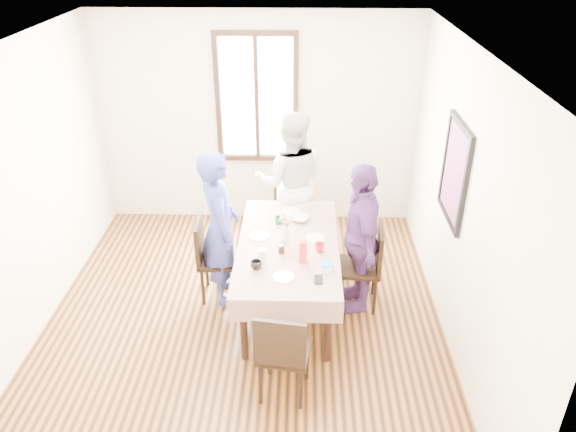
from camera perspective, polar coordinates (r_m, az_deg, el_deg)
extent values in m
plane|color=black|center=(5.71, -4.58, -10.83)|extent=(4.50, 4.50, 0.00)
plane|color=beige|center=(7.03, -3.18, 9.77)|extent=(4.00, 0.00, 4.00)
plane|color=beige|center=(5.13, 17.60, 0.93)|extent=(0.00, 4.50, 4.50)
cube|color=black|center=(6.91, -3.26, 12.06)|extent=(1.02, 0.06, 1.62)
cube|color=white|center=(6.92, -3.25, 12.09)|extent=(0.90, 0.02, 1.50)
cube|color=red|center=(5.30, 16.94, 4.36)|extent=(0.04, 0.76, 0.96)
cube|color=black|center=(5.68, 0.01, -6.18)|extent=(0.88, 1.74, 0.75)
cube|color=#4F0800|center=(5.47, 0.01, -2.91)|extent=(1.00, 1.86, 0.01)
cube|color=black|center=(5.84, -7.15, -4.46)|extent=(0.44, 0.44, 0.91)
cube|color=black|center=(5.71, 7.40, -5.28)|extent=(0.45, 0.45, 0.91)
cube|color=black|center=(6.66, 0.30, 0.28)|extent=(0.43, 0.43, 0.91)
cube|color=black|center=(4.70, -0.41, -13.74)|extent=(0.48, 0.48, 0.91)
imported|color=#343C8D|center=(5.64, -7.18, -1.23)|extent=(0.55, 0.70, 1.67)
imported|color=beige|center=(6.45, 0.31, 3.46)|extent=(0.86, 0.67, 1.75)
imported|color=#522E68|center=(5.52, 7.43, -2.27)|extent=(0.50, 0.98, 1.61)
imported|color=black|center=(5.08, -3.33, -5.09)|extent=(0.13, 0.13, 0.08)
imported|color=red|center=(5.33, 3.30, -3.28)|extent=(0.13, 0.13, 0.09)
imported|color=#0C7226|center=(5.80, -0.95, -0.44)|extent=(0.13, 0.13, 0.07)
imported|color=white|center=(5.87, 1.20, -0.25)|extent=(0.24, 0.24, 0.05)
cube|color=red|center=(5.14, 1.57, -3.68)|extent=(0.07, 0.07, 0.22)
cylinder|color=white|center=(5.07, 4.00, -5.32)|extent=(0.13, 0.13, 0.06)
cylinder|color=black|center=(5.30, -0.69, -3.44)|extent=(0.06, 0.06, 0.08)
cylinder|color=silver|center=(5.20, -2.71, -4.00)|extent=(0.08, 0.08, 0.11)
cube|color=black|center=(4.96, 3.19, -6.58)|extent=(0.07, 0.15, 0.01)
cylinder|color=silver|center=(5.47, -0.27, -1.89)|extent=(0.08, 0.08, 0.15)
cylinder|color=white|center=(5.59, -3.01, -2.06)|extent=(0.20, 0.20, 0.01)
cylinder|color=white|center=(5.55, 2.83, -2.32)|extent=(0.20, 0.20, 0.01)
cylinder|color=white|center=(6.04, 0.33, 0.49)|extent=(0.20, 0.20, 0.01)
cylinder|color=white|center=(4.97, -0.43, -6.35)|extent=(0.20, 0.20, 0.01)
cylinder|color=blue|center=(5.05, 4.02, -4.96)|extent=(0.12, 0.12, 0.01)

